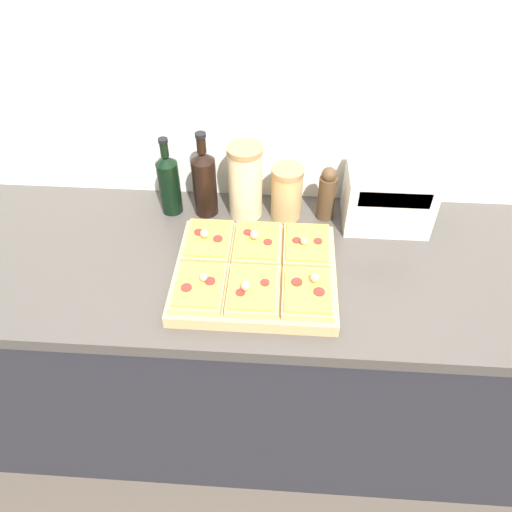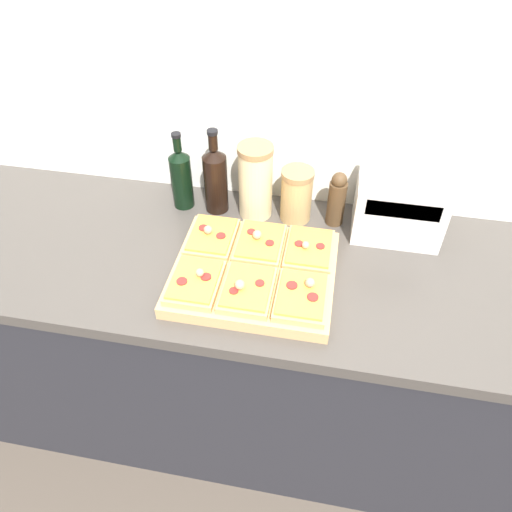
{
  "view_description": "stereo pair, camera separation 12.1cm",
  "coord_description": "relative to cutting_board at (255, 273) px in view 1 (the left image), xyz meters",
  "views": [
    {
      "loc": [
        0.05,
        -0.74,
        1.92
      ],
      "look_at": [
        -0.02,
        0.28,
        0.94
      ],
      "focal_mm": 35.0,
      "sensor_mm": 36.0,
      "label": 1
    },
    {
      "loc": [
        0.17,
        -0.73,
        1.92
      ],
      "look_at": [
        -0.02,
        0.28,
        0.94
      ],
      "focal_mm": 35.0,
      "sensor_mm": 36.0,
      "label": 2
    }
  ],
  "objects": [
    {
      "name": "pizza_slice_front_left",
      "position": [
        -0.14,
        -0.09,
        0.03
      ],
      "size": [
        0.13,
        0.18,
        0.05
      ],
      "color": "tan",
      "rests_on": "cutting_board"
    },
    {
      "name": "grain_jar_short",
      "position": [
        0.08,
        0.29,
        0.07
      ],
      "size": [
        0.1,
        0.1,
        0.18
      ],
      "color": "tan",
      "rests_on": "kitchen_counter"
    },
    {
      "name": "pepper_mill",
      "position": [
        0.21,
        0.29,
        0.07
      ],
      "size": [
        0.06,
        0.06,
        0.19
      ],
      "color": "#47331E",
      "rests_on": "kitchen_counter"
    },
    {
      "name": "kitchen_counter",
      "position": [
        0.02,
        0.07,
        -0.46
      ],
      "size": [
        2.63,
        0.67,
        0.88
      ],
      "color": "#232328",
      "rests_on": "ground_plane"
    },
    {
      "name": "pizza_slice_back_left",
      "position": [
        -0.15,
        0.09,
        0.03
      ],
      "size": [
        0.13,
        0.18,
        0.05
      ],
      "color": "tan",
      "rests_on": "cutting_board"
    },
    {
      "name": "pizza_slice_back_center",
      "position": [
        -0.0,
        0.09,
        0.03
      ],
      "size": [
        0.13,
        0.18,
        0.05
      ],
      "color": "tan",
      "rests_on": "cutting_board"
    },
    {
      "name": "grain_jar_tall",
      "position": [
        -0.05,
        0.29,
        0.11
      ],
      "size": [
        0.11,
        0.11,
        0.25
      ],
      "color": "beige",
      "rests_on": "kitchen_counter"
    },
    {
      "name": "ground_plane",
      "position": [
        0.02,
        -0.25,
        -0.9
      ],
      "size": [
        12.0,
        12.0,
        0.0
      ],
      "primitive_type": "plane",
      "color": "#4C4238"
    },
    {
      "name": "cutting_board",
      "position": [
        0.0,
        0.0,
        0.0
      ],
      "size": [
        0.45,
        0.39,
        0.04
      ],
      "primitive_type": "cube",
      "color": "tan",
      "rests_on": "kitchen_counter"
    },
    {
      "name": "wine_bottle",
      "position": [
        -0.18,
        0.29,
        0.1
      ],
      "size": [
        0.08,
        0.08,
        0.29
      ],
      "color": "black",
      "rests_on": "kitchen_counter"
    },
    {
      "name": "pizza_slice_front_right",
      "position": [
        0.15,
        -0.09,
        0.03
      ],
      "size": [
        0.13,
        0.18,
        0.05
      ],
      "color": "tan",
      "rests_on": "cutting_board"
    },
    {
      "name": "wall_back",
      "position": [
        0.02,
        0.43,
        0.35
      ],
      "size": [
        6.0,
        0.06,
        2.5
      ],
      "color": "silver",
      "rests_on": "ground_plane"
    },
    {
      "name": "toaster_oven",
      "position": [
        0.39,
        0.28,
        0.08
      ],
      "size": [
        0.29,
        0.18,
        0.19
      ],
      "color": "beige",
      "rests_on": "kitchen_counter"
    },
    {
      "name": "pizza_slice_back_right",
      "position": [
        0.14,
        0.09,
        0.03
      ],
      "size": [
        0.13,
        0.18,
        0.05
      ],
      "color": "tan",
      "rests_on": "cutting_board"
    },
    {
      "name": "pizza_slice_front_center",
      "position": [
        -0.0,
        -0.09,
        0.03
      ],
      "size": [
        0.13,
        0.18,
        0.06
      ],
      "color": "tan",
      "rests_on": "cutting_board"
    },
    {
      "name": "olive_oil_bottle",
      "position": [
        -0.29,
        0.29,
        0.09
      ],
      "size": [
        0.07,
        0.07,
        0.27
      ],
      "color": "black",
      "rests_on": "kitchen_counter"
    }
  ]
}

